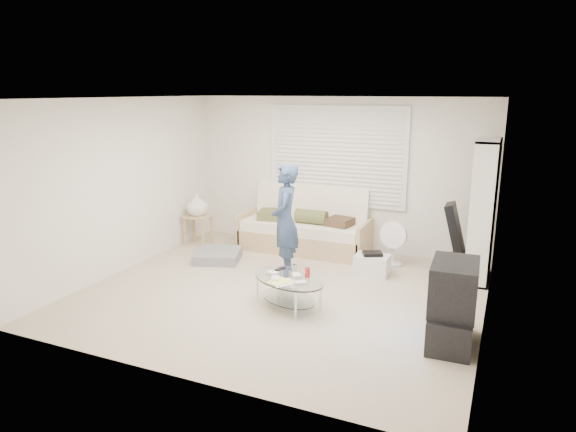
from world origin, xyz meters
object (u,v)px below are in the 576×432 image
at_px(futon_sofa, 305,230).
at_px(coffee_table, 288,283).
at_px(bookshelf, 482,211).
at_px(tv_unit, 452,305).

relative_size(futon_sofa, coffee_table, 1.77).
bearing_deg(bookshelf, coffee_table, -136.14).
bearing_deg(tv_unit, coffee_table, 175.03).
bearing_deg(futon_sofa, tv_unit, -42.95).
distance_m(tv_unit, coffee_table, 1.94).
distance_m(futon_sofa, bookshelf, 2.82).
bearing_deg(coffee_table, tv_unit, -4.97).
relative_size(bookshelf, coffee_table, 1.63).
relative_size(futon_sofa, tv_unit, 2.38).
bearing_deg(futon_sofa, coffee_table, -73.22).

